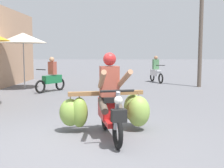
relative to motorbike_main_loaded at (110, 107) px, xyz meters
The scene contains 6 objects.
ground_plane 1.01m from the motorbike_main_loaded, 119.10° to the right, with size 120.00×120.00×0.00m, color slate.
motorbike_main_loaded is the anchor object (origin of this frame).
motorbike_distant_ahead_left 9.92m from the motorbike_main_loaded, 77.81° to the left, with size 0.66×1.57×1.40m.
motorbike_distant_ahead_right 6.46m from the motorbike_main_loaded, 113.31° to the left, with size 0.94×1.43×1.40m.
market_umbrella_near_shop 7.93m from the motorbike_main_loaded, 120.40° to the left, with size 2.01×2.01×2.41m.
utility_pole 8.86m from the motorbike_main_loaded, 63.57° to the left, with size 0.18×0.18×5.04m, color brown.
Camera 1 is at (0.62, -4.76, 1.58)m, focal length 46.08 mm.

